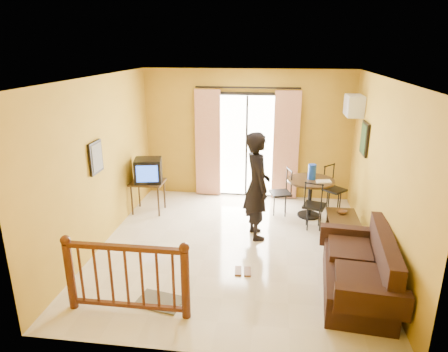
# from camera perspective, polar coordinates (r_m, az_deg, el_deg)

# --- Properties ---
(ground) EXTENTS (5.00, 5.00, 0.00)m
(ground) POSITION_cam_1_polar(r_m,az_deg,el_deg) (6.88, 1.46, -10.07)
(ground) COLOR beige
(ground) RESTS_ON ground
(room_shell) EXTENTS (5.00, 5.00, 5.00)m
(room_shell) POSITION_cam_1_polar(r_m,az_deg,el_deg) (6.26, 1.59, 3.80)
(room_shell) COLOR white
(room_shell) RESTS_ON ground
(balcony_door) EXTENTS (2.25, 0.14, 2.46)m
(balcony_door) POSITION_cam_1_polar(r_m,az_deg,el_deg) (8.73, 3.24, 4.44)
(balcony_door) COLOR black
(balcony_door) RESTS_ON ground
(tv_table) EXTENTS (0.65, 0.55, 0.65)m
(tv_table) POSITION_cam_1_polar(r_m,az_deg,el_deg) (8.20, -10.83, -1.26)
(tv_table) COLOR black
(tv_table) RESTS_ON ground
(television) EXTENTS (0.60, 0.57, 0.47)m
(television) POSITION_cam_1_polar(r_m,az_deg,el_deg) (8.09, -10.77, 0.81)
(television) COLOR black
(television) RESTS_ON tv_table
(picture_left) EXTENTS (0.05, 0.42, 0.52)m
(picture_left) POSITION_cam_1_polar(r_m,az_deg,el_deg) (6.70, -17.83, 2.54)
(picture_left) COLOR black
(picture_left) RESTS_ON room_shell
(dining_table) EXTENTS (0.92, 0.92, 0.76)m
(dining_table) POSITION_cam_1_polar(r_m,az_deg,el_deg) (8.00, 12.24, -1.59)
(dining_table) COLOR black
(dining_table) RESTS_ON ground
(water_jug) EXTENTS (0.16, 0.16, 0.30)m
(water_jug) POSITION_cam_1_polar(r_m,az_deg,el_deg) (7.95, 12.47, 0.60)
(water_jug) COLOR #1238AE
(water_jug) RESTS_ON dining_table
(serving_tray) EXTENTS (0.30, 0.21, 0.02)m
(serving_tray) POSITION_cam_1_polar(r_m,az_deg,el_deg) (7.88, 14.04, -0.75)
(serving_tray) COLOR white
(serving_tray) RESTS_ON dining_table
(dining_chairs) EXTENTS (1.63, 1.46, 0.95)m
(dining_chairs) POSITION_cam_1_polar(r_m,az_deg,el_deg) (8.16, 11.95, -5.75)
(dining_chairs) COLOR black
(dining_chairs) RESTS_ON ground
(air_conditioner) EXTENTS (0.31, 0.60, 0.40)m
(air_conditioner) POSITION_cam_1_polar(r_m,az_deg,el_deg) (8.19, 18.05, 9.54)
(air_conditioner) COLOR silver
(air_conditioner) RESTS_ON room_shell
(botanical_print) EXTENTS (0.05, 0.50, 0.60)m
(botanical_print) POSITION_cam_1_polar(r_m,az_deg,el_deg) (7.67, 19.42, 5.05)
(botanical_print) COLOR black
(botanical_print) RESTS_ON room_shell
(coffee_table) EXTENTS (0.51, 0.92, 0.41)m
(coffee_table) POSITION_cam_1_polar(r_m,az_deg,el_deg) (7.32, 16.61, -6.70)
(coffee_table) COLOR black
(coffee_table) RESTS_ON ground
(bowl) EXTENTS (0.20, 0.20, 0.05)m
(bowl) POSITION_cam_1_polar(r_m,az_deg,el_deg) (7.43, 16.51, -4.94)
(bowl) COLOR brown
(bowl) RESTS_ON coffee_table
(sofa) EXTENTS (1.00, 1.91, 0.88)m
(sofa) POSITION_cam_1_polar(r_m,az_deg,el_deg) (5.87, 19.08, -12.88)
(sofa) COLOR black
(sofa) RESTS_ON ground
(standing_person) EXTENTS (0.65, 0.80, 1.89)m
(standing_person) POSITION_cam_1_polar(r_m,az_deg,el_deg) (6.91, 4.74, -1.42)
(standing_person) COLOR black
(standing_person) RESTS_ON ground
(stair_balustrade) EXTENTS (1.63, 0.13, 1.04)m
(stair_balustrade) POSITION_cam_1_polar(r_m,az_deg,el_deg) (5.24, -13.81, -13.35)
(stair_balustrade) COLOR #471E0F
(stair_balustrade) RESTS_ON ground
(doormat) EXTENTS (0.66, 0.51, 0.02)m
(doormat) POSITION_cam_1_polar(r_m,az_deg,el_deg) (5.64, -9.17, -17.27)
(doormat) COLOR #575446
(doormat) RESTS_ON ground
(sandals) EXTENTS (0.26, 0.26, 0.03)m
(sandals) POSITION_cam_1_polar(r_m,az_deg,el_deg) (6.19, 2.70, -13.45)
(sandals) COLOR brown
(sandals) RESTS_ON ground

